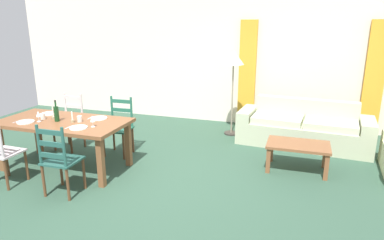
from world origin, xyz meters
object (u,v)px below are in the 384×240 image
(dining_chair_far_left, at_px, (70,122))
(wine_glass_near_right, at_px, (92,119))
(dining_chair_near_left, at_px, (0,152))
(dining_chair_near_right, at_px, (59,160))
(dining_table, at_px, (64,126))
(dining_chair_far_right, at_px, (119,126))
(wine_glass_near_left, at_px, (38,114))
(wine_bottle, at_px, (56,113))
(couch, at_px, (303,129))
(coffee_cup_secondary, at_px, (43,116))
(coffee_cup_primary, at_px, (80,119))
(standing_lamp, at_px, (233,63))
(coffee_table, at_px, (298,148))

(dining_chair_far_left, xyz_separation_m, wine_glass_near_right, (1.08, -0.89, 0.38))
(dining_chair_near_left, relative_size, dining_chair_far_left, 1.00)
(dining_chair_near_right, bearing_deg, dining_table, 123.61)
(dining_chair_far_right, bearing_deg, wine_glass_near_left, -129.53)
(wine_bottle, bearing_deg, couch, 33.31)
(dining_chair_near_right, relative_size, wine_glass_near_left, 5.96)
(dining_chair_far_right, xyz_separation_m, coffee_cup_secondary, (-0.80, -0.81, 0.32))
(coffee_cup_primary, bearing_deg, standing_lamp, 53.45)
(wine_bottle, xyz_separation_m, standing_lamp, (2.10, 2.45, 0.54))
(coffee_cup_secondary, height_order, coffee_table, coffee_cup_secondary)
(dining_chair_near_left, relative_size, standing_lamp, 0.59)
(dining_chair_near_left, bearing_deg, coffee_cup_primary, 46.15)
(standing_lamp, bearing_deg, dining_chair_far_right, -134.11)
(wine_glass_near_right, relative_size, standing_lamp, 0.10)
(dining_table, distance_m, coffee_cup_primary, 0.31)
(dining_table, xyz_separation_m, coffee_cup_secondary, (-0.33, -0.03, 0.13))
(dining_table, distance_m, dining_chair_near_right, 0.89)
(dining_chair_near_right, bearing_deg, couch, 45.34)
(dining_chair_far_left, height_order, coffee_cup_secondary, dining_chair_far_left)
(coffee_cup_secondary, bearing_deg, wine_glass_near_right, -5.97)
(dining_chair_far_left, relative_size, wine_glass_near_right, 5.96)
(dining_chair_far_right, bearing_deg, dining_chair_near_right, -89.48)
(wine_glass_near_right, relative_size, coffee_cup_secondary, 1.79)
(coffee_cup_primary, bearing_deg, wine_glass_near_right, -24.78)
(dining_table, height_order, coffee_cup_primary, coffee_cup_primary)
(wine_bottle, bearing_deg, dining_table, 42.24)
(dining_table, distance_m, dining_chair_far_right, 0.93)
(wine_bottle, relative_size, coffee_cup_secondary, 3.51)
(wine_glass_near_right, distance_m, couch, 3.69)
(wine_bottle, relative_size, standing_lamp, 0.19)
(dining_table, bearing_deg, coffee_table, 16.74)
(wine_glass_near_right, distance_m, coffee_table, 3.00)
(dining_chair_far_left, bearing_deg, standing_lamp, 33.01)
(standing_lamp, bearing_deg, wine_glass_near_right, -119.67)
(couch, height_order, coffee_table, couch)
(dining_chair_near_right, bearing_deg, coffee_cup_primary, 105.49)
(dining_chair_near_left, xyz_separation_m, couch, (3.85, 2.96, -0.19))
(coffee_table, bearing_deg, dining_chair_near_right, -148.70)
(wine_bottle, distance_m, coffee_table, 3.59)
(coffee_cup_secondary, bearing_deg, dining_chair_far_left, 100.96)
(dining_chair_near_left, height_order, dining_chair_near_right, same)
(dining_chair_far_right, bearing_deg, wine_bottle, -122.36)
(dining_table, bearing_deg, dining_chair_near_right, -56.39)
(coffee_table, bearing_deg, dining_chair_far_right, -175.61)
(dining_chair_far_right, distance_m, coffee_cup_primary, 0.85)
(dining_chair_near_right, xyz_separation_m, coffee_cup_primary, (-0.21, 0.75, 0.32))
(dining_chair_far_left, height_order, dining_chair_far_right, same)
(wine_glass_near_left, bearing_deg, wine_bottle, 22.07)
(dining_chair_near_left, distance_m, wine_glass_near_left, 0.72)
(dining_chair_near_right, bearing_deg, wine_bottle, 128.74)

